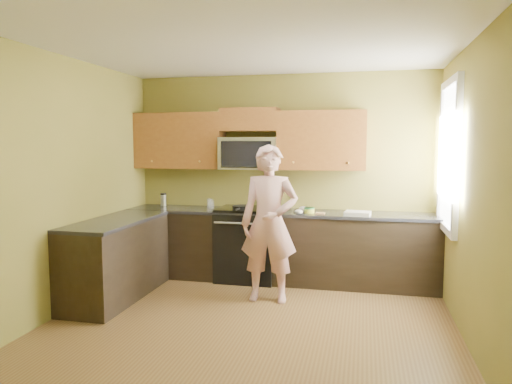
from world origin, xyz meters
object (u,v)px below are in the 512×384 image
(woman, at_px, (269,223))
(microwave, at_px, (250,169))
(frying_pan, at_px, (243,210))
(stove, at_px, (248,244))
(butter_tub, at_px, (309,213))
(travel_mug, at_px, (164,206))

(woman, bearing_deg, microwave, 113.82)
(frying_pan, bearing_deg, stove, 90.13)
(microwave, bearing_deg, woman, -63.72)
(microwave, xyz_separation_m, butter_tub, (0.82, -0.21, -0.53))
(frying_pan, bearing_deg, butter_tub, 12.35)
(stove, bearing_deg, frying_pan, -94.10)
(stove, height_order, microwave, microwave)
(microwave, xyz_separation_m, woman, (0.45, -0.90, -0.56))
(microwave, height_order, travel_mug, microwave)
(stove, distance_m, woman, 0.99)
(stove, distance_m, butter_tub, 0.94)
(woman, bearing_deg, travel_mug, 147.88)
(butter_tub, bearing_deg, frying_pan, -171.88)
(stove, xyz_separation_m, microwave, (0.00, 0.12, 0.97))
(butter_tub, xyz_separation_m, travel_mug, (-2.08, 0.27, 0.00))
(microwave, height_order, woman, woman)
(stove, height_order, travel_mug, travel_mug)
(stove, xyz_separation_m, travel_mug, (-1.26, 0.19, 0.45))
(travel_mug, bearing_deg, butter_tub, -7.52)
(travel_mug, bearing_deg, woman, -29.66)
(stove, distance_m, travel_mug, 1.35)
(microwave, height_order, frying_pan, microwave)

